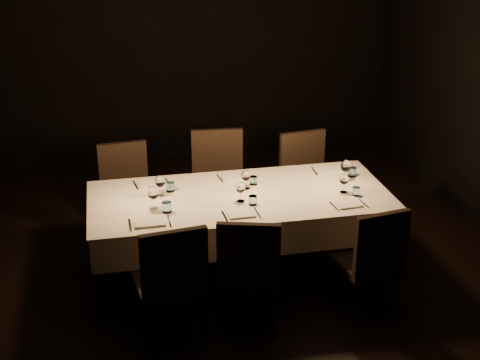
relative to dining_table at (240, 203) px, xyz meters
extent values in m
cube|color=black|center=(0.00, 0.00, -0.69)|extent=(5.00, 6.00, 0.01)
cube|color=black|center=(0.00, 3.00, 0.81)|extent=(5.00, 0.01, 3.00)
cube|color=black|center=(0.00, -3.00, 0.81)|extent=(5.00, 0.01, 3.00)
cube|color=black|center=(0.00, 0.00, 0.04)|extent=(2.40, 1.00, 0.04)
cylinder|color=black|center=(-1.12, -0.42, -0.33)|extent=(0.07, 0.07, 0.71)
cylinder|color=black|center=(-1.12, 0.42, -0.33)|extent=(0.07, 0.07, 0.71)
cylinder|color=black|center=(1.12, -0.42, -0.33)|extent=(0.07, 0.07, 0.71)
cylinder|color=black|center=(1.12, 0.42, -0.33)|extent=(0.07, 0.07, 0.71)
cube|color=silver|center=(0.00, 0.00, 0.07)|extent=(2.52, 1.12, 0.01)
cube|color=silver|center=(0.00, 0.55, -0.08)|extent=(2.52, 0.01, 0.28)
cube|color=silver|center=(0.00, -0.55, -0.08)|extent=(2.52, 0.01, 0.28)
cube|color=silver|center=(1.25, 0.00, -0.08)|extent=(0.01, 1.12, 0.28)
cube|color=silver|center=(-1.25, 0.00, -0.08)|extent=(0.01, 1.12, 0.28)
cylinder|color=black|center=(-0.52, -0.56, -0.48)|extent=(0.04, 0.04, 0.41)
cylinder|color=black|center=(-0.47, -0.95, -0.48)|extent=(0.04, 0.04, 0.41)
cylinder|color=black|center=(-0.91, -0.61, -0.48)|extent=(0.04, 0.04, 0.41)
cylinder|color=black|center=(-0.86, -1.00, -0.48)|extent=(0.04, 0.04, 0.41)
cube|color=black|center=(-0.69, -0.78, -0.24)|extent=(0.53, 0.53, 0.06)
cube|color=black|center=(-0.67, -0.99, 0.05)|extent=(0.48, 0.11, 0.52)
cube|color=silver|center=(-0.79, -0.38, 0.08)|extent=(0.24, 0.15, 0.02)
cube|color=silver|center=(-0.94, -0.38, 0.08)|extent=(0.02, 0.21, 0.01)
cube|color=silver|center=(-0.64, -0.38, 0.08)|extent=(0.02, 0.21, 0.01)
cylinder|color=silver|center=(-0.64, -0.20, 0.12)|extent=(0.08, 0.08, 0.08)
cylinder|color=white|center=(-0.73, -0.12, 0.08)|extent=(0.07, 0.07, 0.00)
cylinder|color=white|center=(-0.73, -0.12, 0.13)|extent=(0.01, 0.01, 0.09)
ellipsoid|color=white|center=(-0.73, -0.12, 0.22)|extent=(0.09, 0.09, 0.11)
cylinder|color=black|center=(0.16, -0.59, -0.49)|extent=(0.04, 0.04, 0.40)
cylinder|color=black|center=(0.06, -0.96, -0.49)|extent=(0.04, 0.04, 0.40)
cylinder|color=black|center=(-0.20, -0.49, -0.49)|extent=(0.04, 0.04, 0.40)
cylinder|color=black|center=(-0.31, -0.85, -0.49)|extent=(0.04, 0.04, 0.40)
cube|color=black|center=(-0.07, -0.72, -0.26)|extent=(0.57, 0.57, 0.06)
cube|color=black|center=(-0.13, -0.91, 0.02)|extent=(0.45, 0.17, 0.50)
cube|color=silver|center=(-0.07, -0.38, 0.08)|extent=(0.21, 0.14, 0.02)
cube|color=silver|center=(-0.20, -0.38, 0.08)|extent=(0.02, 0.19, 0.01)
cube|color=silver|center=(0.06, -0.38, 0.08)|extent=(0.02, 0.19, 0.01)
cylinder|color=silver|center=(0.06, -0.20, 0.11)|extent=(0.07, 0.07, 0.07)
cylinder|color=white|center=(-0.02, -0.12, 0.08)|extent=(0.06, 0.06, 0.00)
cylinder|color=white|center=(-0.02, -0.12, 0.12)|extent=(0.01, 0.01, 0.08)
ellipsoid|color=white|center=(-0.02, -0.12, 0.20)|extent=(0.08, 0.08, 0.10)
cylinder|color=black|center=(1.01, -0.50, -0.49)|extent=(0.04, 0.04, 0.39)
cylinder|color=black|center=(1.07, -0.86, -0.49)|extent=(0.04, 0.04, 0.39)
cylinder|color=black|center=(0.65, -0.56, -0.49)|extent=(0.04, 0.04, 0.39)
cylinder|color=black|center=(0.71, -0.92, -0.49)|extent=(0.04, 0.04, 0.39)
cube|color=black|center=(0.86, -0.71, -0.27)|extent=(0.51, 0.51, 0.06)
cube|color=black|center=(0.89, -0.90, 0.00)|extent=(0.45, 0.12, 0.48)
cube|color=silver|center=(0.83, -0.38, 0.08)|extent=(0.21, 0.14, 0.01)
cube|color=silver|center=(0.70, -0.38, 0.08)|extent=(0.03, 0.18, 0.01)
cube|color=silver|center=(0.95, -0.38, 0.08)|extent=(0.03, 0.18, 0.01)
cylinder|color=silver|center=(0.95, -0.20, 0.11)|extent=(0.07, 0.07, 0.07)
cylinder|color=white|center=(0.87, -0.12, 0.08)|extent=(0.06, 0.06, 0.00)
cylinder|color=white|center=(0.87, -0.12, 0.12)|extent=(0.01, 0.01, 0.08)
ellipsoid|color=white|center=(0.87, -0.12, 0.19)|extent=(0.08, 0.08, 0.09)
cylinder|color=black|center=(-1.08, 0.56, -0.49)|extent=(0.04, 0.04, 0.40)
cylinder|color=black|center=(-1.12, 0.94, -0.49)|extent=(0.04, 0.04, 0.40)
cylinder|color=black|center=(-0.71, 0.60, -0.49)|extent=(0.04, 0.04, 0.40)
cylinder|color=black|center=(-0.74, 0.98, -0.49)|extent=(0.04, 0.04, 0.40)
cube|color=black|center=(-0.91, 0.77, -0.26)|extent=(0.50, 0.50, 0.06)
cube|color=black|center=(-0.93, 0.97, 0.02)|extent=(0.46, 0.09, 0.50)
cube|color=silver|center=(-0.71, 0.38, 0.08)|extent=(0.24, 0.17, 0.02)
cube|color=silver|center=(-0.85, 0.38, 0.08)|extent=(0.04, 0.20, 0.01)
cube|color=silver|center=(-0.56, 0.38, 0.08)|extent=(0.04, 0.20, 0.01)
cylinder|color=silver|center=(-0.56, 0.20, 0.11)|extent=(0.07, 0.07, 0.08)
cylinder|color=white|center=(-0.65, 0.12, 0.08)|extent=(0.07, 0.07, 0.00)
cylinder|color=white|center=(-0.65, 0.12, 0.12)|extent=(0.01, 0.01, 0.09)
ellipsoid|color=white|center=(-0.65, 0.12, 0.21)|extent=(0.09, 0.09, 0.10)
cylinder|color=black|center=(-0.27, 0.55, -0.47)|extent=(0.04, 0.04, 0.43)
cylinder|color=black|center=(-0.23, 0.96, -0.47)|extent=(0.04, 0.04, 0.43)
cylinder|color=black|center=(0.14, 0.52, -0.47)|extent=(0.04, 0.04, 0.43)
cylinder|color=black|center=(0.18, 0.93, -0.47)|extent=(0.04, 0.04, 0.43)
cube|color=black|center=(-0.05, 0.74, -0.23)|extent=(0.53, 0.53, 0.06)
cube|color=black|center=(-0.03, 0.96, 0.08)|extent=(0.50, 0.09, 0.54)
cube|color=silver|center=(0.03, 0.38, 0.08)|extent=(0.22, 0.16, 0.02)
cube|color=silver|center=(-0.10, 0.38, 0.08)|extent=(0.03, 0.19, 0.01)
cube|color=silver|center=(0.16, 0.38, 0.08)|extent=(0.03, 0.19, 0.01)
cylinder|color=silver|center=(0.16, 0.20, 0.11)|extent=(0.07, 0.07, 0.07)
cylinder|color=white|center=(0.08, 0.12, 0.08)|extent=(0.06, 0.06, 0.00)
cylinder|color=white|center=(0.08, 0.12, 0.12)|extent=(0.01, 0.01, 0.08)
ellipsoid|color=white|center=(0.08, 0.12, 0.20)|extent=(0.08, 0.08, 0.10)
cylinder|color=black|center=(0.67, 0.46, -0.48)|extent=(0.04, 0.04, 0.41)
cylinder|color=black|center=(0.62, 0.84, -0.48)|extent=(0.04, 0.04, 0.41)
cylinder|color=black|center=(1.06, 0.52, -0.48)|extent=(0.04, 0.04, 0.41)
cylinder|color=black|center=(1.00, 0.90, -0.48)|extent=(0.04, 0.04, 0.41)
cube|color=black|center=(0.84, 0.68, -0.25)|extent=(0.53, 0.53, 0.06)
cube|color=black|center=(0.81, 0.88, 0.04)|extent=(0.47, 0.12, 0.51)
cube|color=silver|center=(0.92, 0.38, 0.08)|extent=(0.23, 0.15, 0.02)
cube|color=silver|center=(0.77, 0.38, 0.08)|extent=(0.02, 0.21, 0.01)
cube|color=silver|center=(1.07, 0.38, 0.08)|extent=(0.02, 0.21, 0.01)
cylinder|color=silver|center=(1.07, 0.20, 0.12)|extent=(0.08, 0.08, 0.08)
cylinder|color=white|center=(0.97, 0.12, 0.08)|extent=(0.07, 0.07, 0.00)
cylinder|color=white|center=(0.97, 0.12, 0.12)|extent=(0.01, 0.01, 0.09)
ellipsoid|color=white|center=(0.97, 0.12, 0.21)|extent=(0.09, 0.09, 0.11)
camera|label=1|loc=(-1.04, -5.01, 2.38)|focal=50.00mm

